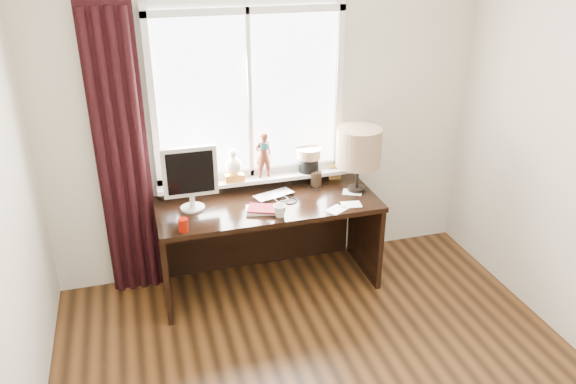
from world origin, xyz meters
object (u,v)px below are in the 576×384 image
object	(u,v)px
red_cup	(183,225)
table_lamp	(359,148)
monitor	(190,175)
laptop	(274,195)
mug	(280,210)
desk	(265,224)

from	to	relation	value
red_cup	table_lamp	distance (m)	1.47
monitor	laptop	bearing A→B (deg)	3.07
mug	monitor	world-z (taller)	monitor
monitor	table_lamp	world-z (taller)	table_lamp
laptop	mug	world-z (taller)	mug
laptop	mug	distance (m)	0.34
red_cup	monitor	world-z (taller)	monitor
desk	monitor	world-z (taller)	monitor
laptop	monitor	size ratio (longest dim) A/B	0.64
laptop	table_lamp	bearing A→B (deg)	-24.43
red_cup	monitor	size ratio (longest dim) A/B	0.19
red_cup	table_lamp	size ratio (longest dim) A/B	0.18
laptop	desk	distance (m)	0.27
laptop	red_cup	xyz separation A→B (m)	(-0.74, -0.36, 0.03)
laptop	mug	size ratio (longest dim) A/B	3.21
mug	desk	bearing A→B (deg)	93.86
desk	table_lamp	bearing A→B (deg)	-6.65
red_cup	monitor	distance (m)	0.41
mug	table_lamp	xyz separation A→B (m)	(0.71, 0.27, 0.31)
mug	red_cup	bearing A→B (deg)	-178.26
mug	table_lamp	world-z (taller)	table_lamp
mug	laptop	bearing A→B (deg)	82.24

